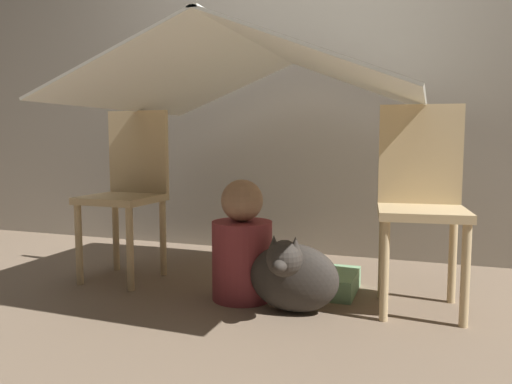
{
  "coord_description": "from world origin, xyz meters",
  "views": [
    {
      "loc": [
        0.78,
        -2.0,
        0.74
      ],
      "look_at": [
        0.0,
        0.23,
        0.5
      ],
      "focal_mm": 35.0,
      "sensor_mm": 36.0,
      "label": 1
    }
  ],
  "objects_px": {
    "chair_left": "(129,186)",
    "chair_right": "(421,197)",
    "person_front": "(242,248)",
    "dog": "(292,275)"
  },
  "relations": [
    {
      "from": "chair_left",
      "to": "chair_right",
      "type": "bearing_deg",
      "value": 1.22
    },
    {
      "from": "chair_left",
      "to": "person_front",
      "type": "height_order",
      "value": "chair_left"
    },
    {
      "from": "chair_left",
      "to": "chair_right",
      "type": "xyz_separation_m",
      "value": [
        1.5,
        -0.0,
        0.0
      ]
    },
    {
      "from": "chair_left",
      "to": "person_front",
      "type": "relative_size",
      "value": 1.6
    },
    {
      "from": "person_front",
      "to": "dog",
      "type": "distance_m",
      "value": 0.31
    },
    {
      "from": "person_front",
      "to": "chair_left",
      "type": "bearing_deg",
      "value": 167.25
    },
    {
      "from": "chair_right",
      "to": "person_front",
      "type": "relative_size",
      "value": 1.6
    },
    {
      "from": "chair_right",
      "to": "dog",
      "type": "bearing_deg",
      "value": -157.61
    },
    {
      "from": "dog",
      "to": "chair_right",
      "type": "bearing_deg",
      "value": 28.98
    },
    {
      "from": "chair_right",
      "to": "person_front",
      "type": "xyz_separation_m",
      "value": [
        -0.78,
        -0.16,
        -0.25
      ]
    }
  ]
}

